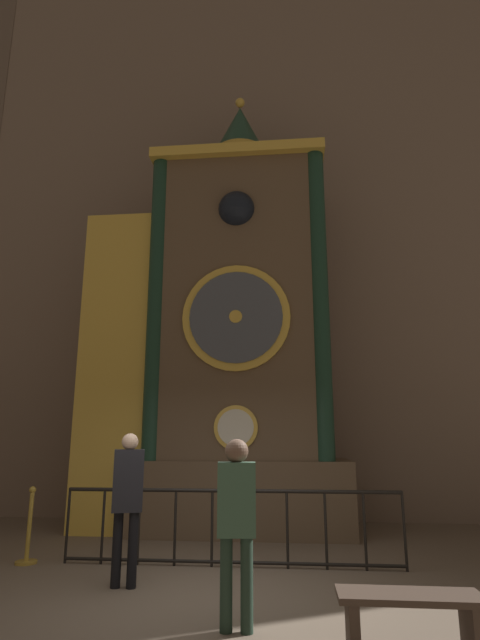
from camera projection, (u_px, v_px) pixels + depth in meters
name	position (u px, v px, depth m)	size (l,w,h in m)	color
ground_plane	(193.00, 601.00, 5.06)	(28.00, 28.00, 0.00)	brown
cathedral_back_wall	(238.00, 182.00, 11.88)	(24.00, 0.32, 15.15)	#7A6656
clock_tower	(216.00, 335.00, 9.54)	(4.89, 1.80, 8.72)	brown
railing_fence	(231.00, 523.00, 6.51)	(4.46, 0.05, 0.96)	black
visitor_near	(128.00, 493.00, 5.73)	(0.39, 0.31, 1.67)	black
visitor_far	(237.00, 512.00, 4.46)	(0.36, 0.25, 1.61)	#213427
stanchion_post	(28.00, 538.00, 6.64)	(0.28, 0.28, 0.97)	#B28E33
visitor_bench	(411.00, 612.00, 3.85)	(1.12, 0.40, 0.44)	#423328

